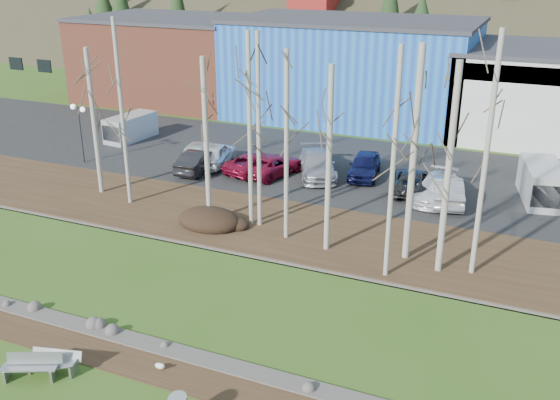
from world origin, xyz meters
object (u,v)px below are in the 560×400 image
at_px(street_lamp, 79,118).
at_px(car_7, 435,188).
at_px(bench_damaged, 54,362).
at_px(car_5, 446,190).
at_px(bench_intact, 31,366).
at_px(van_white, 542,184).
at_px(van_grey, 129,128).
at_px(car_1, 199,161).
at_px(car_0, 216,154).
at_px(car_2, 273,165).
at_px(car_6, 412,181).
at_px(car_4, 364,165).
at_px(car_9, 255,163).
at_px(car_3, 317,164).
at_px(seagull, 160,366).
at_px(car_8, 199,152).

xyz_separation_m(street_lamp, car_7, (23.08, 2.47, -2.39)).
bearing_deg(bench_damaged, car_5, 50.67).
height_order(bench_intact, van_white, van_white).
relative_size(street_lamp, van_grey, 0.89).
bearing_deg(car_1, car_7, -178.83).
relative_size(car_5, van_grey, 1.05).
bearing_deg(car_0, bench_intact, 92.66).
bearing_deg(car_5, car_2, -16.37).
bearing_deg(van_white, car_6, 179.69).
distance_m(car_4, van_white, 10.42).
bearing_deg(car_6, car_4, -32.08).
height_order(bench_intact, car_9, car_9).
relative_size(car_9, van_grey, 1.05).
distance_m(bench_intact, car_1, 21.22).
bearing_deg(van_white, van_grey, 166.30).
bearing_deg(car_1, car_6, -175.07).
relative_size(bench_intact, car_0, 0.43).
relative_size(car_3, car_5, 1.15).
bearing_deg(car_7, car_1, -173.25).
bearing_deg(street_lamp, car_5, 24.25).
relative_size(car_0, car_4, 1.02).
xyz_separation_m(car_5, car_9, (-12.16, 0.46, -0.12)).
bearing_deg(car_6, van_white, -177.32).
distance_m(street_lamp, car_0, 9.32).
height_order(bench_damaged, car_5, car_5).
bearing_deg(car_9, car_6, -161.21).
relative_size(seagull, car_0, 0.10).
relative_size(car_6, car_7, 0.99).
xyz_separation_m(bench_intact, car_2, (-0.74, 21.77, 0.31)).
height_order(car_1, van_grey, van_grey).
height_order(car_1, car_7, car_1).
relative_size(car_7, van_white, 0.94).
bearing_deg(car_1, car_2, -167.61).
relative_size(bench_intact, street_lamp, 0.49).
bearing_deg(car_4, van_grey, 168.34).
bearing_deg(car_8, car_9, 165.05).
bearing_deg(car_4, bench_damaged, -108.83).
distance_m(bench_damaged, car_0, 22.26).
xyz_separation_m(car_3, van_white, (13.23, 1.00, 0.27)).
bearing_deg(seagull, car_2, 117.56).
bearing_deg(car_5, car_6, -38.34).
bearing_deg(car_8, van_white, 173.99).
distance_m(car_1, van_white, 20.76).
distance_m(street_lamp, car_7, 23.34).
distance_m(car_4, car_9, 6.96).
bearing_deg(car_9, car_3, -150.52).
relative_size(street_lamp, car_6, 0.84).
xyz_separation_m(car_1, car_3, (7.28, 2.19, 0.05)).
height_order(seagull, car_0, car_0).
relative_size(car_0, car_3, 0.84).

